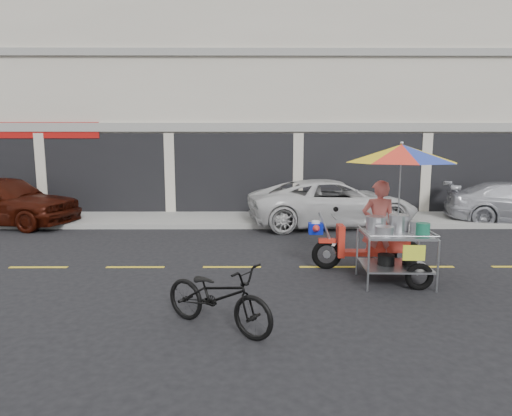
{
  "coord_description": "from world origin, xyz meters",
  "views": [
    {
      "loc": [
        -1.54,
        -8.56,
        2.52
      ],
      "look_at": [
        -1.5,
        0.6,
        1.15
      ],
      "focal_mm": 30.0,
      "sensor_mm": 36.0,
      "label": 1
    }
  ],
  "objects_px": {
    "white_pickup": "(332,203)",
    "food_vendor_rig": "(391,193)",
    "maroon_sedan": "(2,200)",
    "near_bicycle": "(218,296)"
  },
  "relations": [
    {
      "from": "maroon_sedan",
      "to": "white_pickup",
      "type": "bearing_deg",
      "value": -78.75
    },
    {
      "from": "maroon_sedan",
      "to": "food_vendor_rig",
      "type": "height_order",
      "value": "food_vendor_rig"
    },
    {
      "from": "maroon_sedan",
      "to": "white_pickup",
      "type": "relative_size",
      "value": 0.91
    },
    {
      "from": "white_pickup",
      "to": "food_vendor_rig",
      "type": "xyz_separation_m",
      "value": [
        0.12,
        -5.24,
        0.9
      ]
    },
    {
      "from": "maroon_sedan",
      "to": "food_vendor_rig",
      "type": "relative_size",
      "value": 1.82
    },
    {
      "from": "near_bicycle",
      "to": "food_vendor_rig",
      "type": "xyz_separation_m",
      "value": [
        3.04,
        2.33,
        1.15
      ]
    },
    {
      "from": "white_pickup",
      "to": "food_vendor_rig",
      "type": "height_order",
      "value": "food_vendor_rig"
    },
    {
      "from": "white_pickup",
      "to": "near_bicycle",
      "type": "distance_m",
      "value": 8.12
    },
    {
      "from": "maroon_sedan",
      "to": "food_vendor_rig",
      "type": "bearing_deg",
      "value": -105.55
    },
    {
      "from": "white_pickup",
      "to": "food_vendor_rig",
      "type": "bearing_deg",
      "value": 172.44
    }
  ]
}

